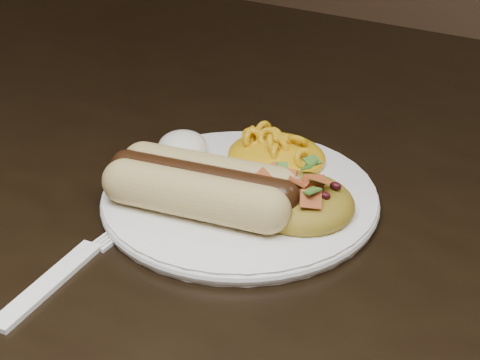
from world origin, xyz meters
The scene contains 7 objects.
table centered at (0.00, 0.00, 0.66)m, with size 1.60×0.90×0.75m.
plate centered at (-0.11, -0.04, 0.76)m, with size 0.21×0.21×0.01m, color white.
hotdog centered at (-0.13, -0.07, 0.78)m, with size 0.13×0.08×0.03m.
mac_and_cheese centered at (-0.11, 0.02, 0.78)m, with size 0.08×0.08×0.03m, color yellow.
sour_cream centered at (-0.19, -0.01, 0.77)m, with size 0.04×0.04×0.03m, color white.
taco_salad centered at (-0.06, -0.04, 0.78)m, with size 0.08×0.08×0.04m.
fork centered at (-0.17, -0.20, 0.75)m, with size 0.02×0.16×0.00m, color white.
Camera 1 is at (0.14, -0.46, 1.05)m, focal length 55.00 mm.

